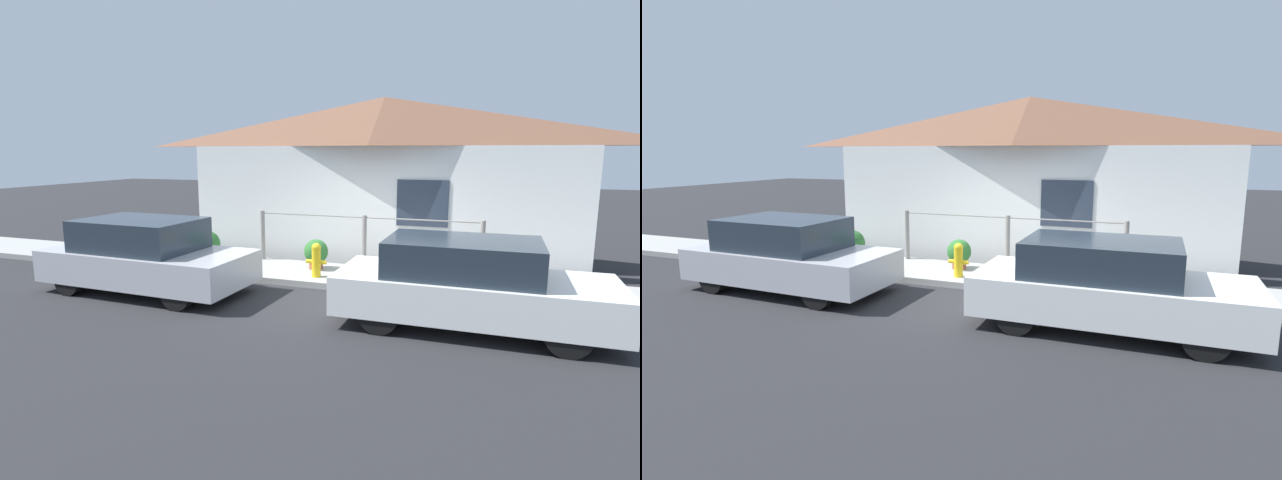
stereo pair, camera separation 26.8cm
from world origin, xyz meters
TOP-DOWN VIEW (x-y plane):
  - ground_plane at (0.00, 0.00)m, footprint 60.00×60.00m
  - sidewalk at (0.00, 0.85)m, footprint 24.00×1.70m
  - house at (0.00, 3.14)m, footprint 9.35×2.23m
  - fence at (0.00, 1.55)m, footprint 4.90×0.10m
  - car_left at (-3.46, -1.18)m, footprint 3.91×1.85m
  - car_right at (2.32, -1.19)m, footprint 3.98×1.66m
  - fire_hydrant at (-0.67, 0.41)m, footprint 0.42×0.19m
  - potted_plant_near_hydrant at (-0.92, 1.05)m, footprint 0.51×0.51m
  - potted_plant_by_fence at (-3.55, 1.02)m, footprint 0.59×0.59m

SIDE VIEW (x-z plane):
  - ground_plane at x=0.00m, z-range 0.00..0.00m
  - sidewalk at x=0.00m, z-range 0.00..0.13m
  - potted_plant_near_hydrant at x=-0.92m, z-range 0.16..0.79m
  - fire_hydrant at x=-0.67m, z-range 0.14..0.83m
  - potted_plant_by_fence at x=-3.55m, z-range 0.16..0.84m
  - car_right at x=2.32m, z-range 0.00..1.32m
  - car_left at x=-3.46m, z-range -0.01..1.35m
  - fence at x=0.00m, z-range 0.19..1.32m
  - house at x=0.00m, z-range 1.14..4.99m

